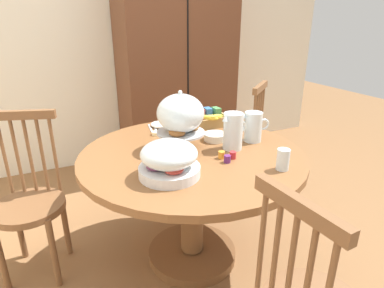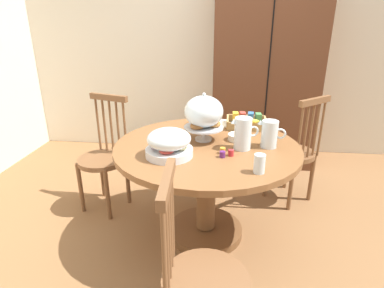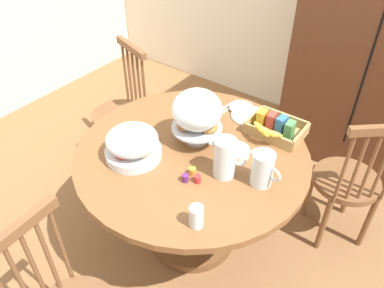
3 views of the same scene
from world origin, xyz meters
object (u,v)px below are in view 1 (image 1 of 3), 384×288
dining_table (192,183)px  windsor_chair_by_cabinet (240,144)px  orange_juice_pitcher (233,133)px  cereal_basket (205,119)px  butter_dish (156,133)px  china_plate_large (174,126)px  fruit_platter_covered (169,160)px  china_plate_small (162,124)px  wooden_armoire (176,68)px  cereal_bowl (215,137)px  windsor_chair_facing_door (30,204)px  milk_pitcher (253,128)px  drinking_glass (283,159)px  pastry_stand_with_dome (181,115)px

dining_table → windsor_chair_by_cabinet: size_ratio=1.31×
dining_table → orange_juice_pitcher: bearing=-11.8°
cereal_basket → butter_dish: bearing=-174.0°
china_plate_large → windsor_chair_by_cabinet: bearing=10.8°
fruit_platter_covered → china_plate_small: (0.23, 0.73, -0.07)m
wooden_armoire → orange_juice_pitcher: bearing=-100.6°
wooden_armoire → cereal_bowl: 1.43m
fruit_platter_covered → orange_juice_pitcher: (0.46, 0.17, 0.01)m
windsor_chair_facing_door → cereal_bowl: 1.16m
cereal_basket → wooden_armoire: bearing=77.7°
cereal_basket → cereal_bowl: 0.30m
china_plate_large → butter_dish: size_ratio=3.67×
windsor_chair_by_cabinet → wooden_armoire: bearing=102.6°
windsor_chair_facing_door → milk_pitcher: bearing=-13.1°
fruit_platter_covered → windsor_chair_facing_door: bearing=141.4°
windsor_chair_facing_door → windsor_chair_by_cabinet: bearing=10.0°
cereal_basket → milk_pitcher: bearing=-71.9°
butter_dish → cereal_bowl: bearing=-39.8°
orange_juice_pitcher → china_plate_large: orange_juice_pitcher is taller
dining_table → drinking_glass: size_ratio=11.63×
china_plate_large → china_plate_small: size_ratio=1.47×
windsor_chair_facing_door → pastry_stand_with_dome: (0.86, -0.22, 0.49)m
milk_pitcher → cereal_basket: milk_pitcher is taller
windsor_chair_by_cabinet → milk_pitcher: 0.76m
pastry_stand_with_dome → windsor_chair_facing_door: bearing=165.4°
windsor_chair_facing_door → drinking_glass: bearing=-30.4°
pastry_stand_with_dome → drinking_glass: 0.61m
orange_juice_pitcher → milk_pitcher: (0.18, 0.06, -0.01)m
windsor_chair_by_cabinet → orange_juice_pitcher: windsor_chair_by_cabinet is taller
windsor_chair_facing_door → china_plate_large: bearing=9.5°
dining_table → windsor_chair_facing_door: bearing=160.8°
pastry_stand_with_dome → cereal_basket: pastry_stand_with_dome is taller
wooden_armoire → pastry_stand_with_dome: (-0.56, -1.41, -0.05)m
dining_table → pastry_stand_with_dome: bearing=109.8°
windsor_chair_by_cabinet → cereal_bowl: bearing=-137.0°
fruit_platter_covered → china_plate_small: fruit_platter_covered is taller
wooden_armoire → orange_juice_pitcher: size_ratio=9.11×
dining_table → china_plate_large: china_plate_large is taller
cereal_basket → fruit_platter_covered: bearing=-129.3°
cereal_basket → cereal_bowl: cereal_basket is taller
cereal_basket → china_plate_small: bearing=159.3°
cereal_basket → china_plate_large: cereal_basket is taller
orange_juice_pitcher → milk_pitcher: orange_juice_pitcher is taller
china_plate_large → china_plate_small: (-0.08, 0.04, 0.01)m
wooden_armoire → pastry_stand_with_dome: size_ratio=5.70×
cereal_basket → china_plate_small: size_ratio=2.11×
cereal_bowl → butter_dish: cereal_bowl is taller
orange_juice_pitcher → cereal_bowl: (-0.03, 0.16, -0.08)m
fruit_platter_covered → cereal_basket: bearing=50.7°
wooden_armoire → windsor_chair_facing_door: 1.92m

